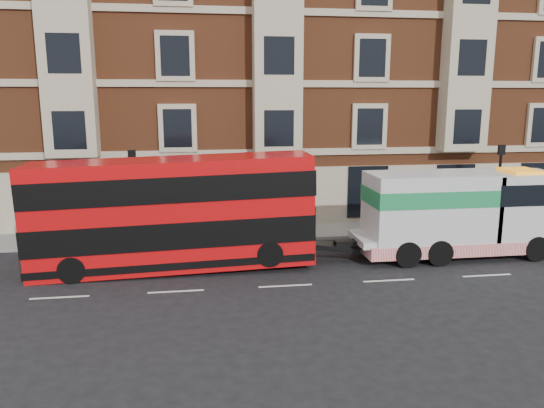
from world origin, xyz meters
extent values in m
plane|color=black|center=(0.00, 0.00, 0.00)|extent=(120.00, 120.00, 0.00)
cube|color=slate|center=(0.00, 7.50, 0.07)|extent=(90.00, 3.00, 0.15)
cube|color=brown|center=(0.50, 15.00, 9.00)|extent=(45.00, 12.00, 18.00)
cylinder|color=black|center=(-6.00, 6.20, 2.15)|extent=(0.14, 0.14, 4.00)
cube|color=black|center=(-6.00, 6.20, 4.25)|extent=(0.35, 0.15, 0.50)
cylinder|color=black|center=(12.00, 6.20, 2.15)|extent=(0.14, 0.14, 4.00)
cube|color=black|center=(12.00, 6.20, 4.25)|extent=(0.35, 0.15, 0.50)
cube|color=red|center=(-4.12, 2.59, 2.32)|extent=(11.05, 2.47, 4.34)
cube|color=black|center=(-4.12, 2.59, 1.68)|extent=(11.09, 2.53, 1.04)
cube|color=black|center=(-4.12, 2.59, 3.45)|extent=(11.09, 2.53, 0.99)
cylinder|color=black|center=(-7.87, 1.48, 0.51)|extent=(1.03, 0.32, 1.03)
cylinder|color=black|center=(-7.87, 3.71, 0.51)|extent=(1.03, 0.32, 1.03)
cylinder|color=black|center=(-0.37, 1.48, 0.81)|extent=(1.03, 0.32, 1.03)
cylinder|color=black|center=(-0.37, 3.71, 0.81)|extent=(1.03, 0.32, 1.03)
cube|color=silver|center=(7.88, 2.59, 0.94)|extent=(8.88, 2.27, 0.30)
cube|color=silver|center=(10.74, 2.59, 2.22)|extent=(3.16, 2.47, 2.86)
cube|color=silver|center=(6.69, 2.59, 2.27)|extent=(5.33, 2.47, 2.86)
cube|color=#1D8347|center=(6.69, 2.59, 2.76)|extent=(5.38, 2.51, 0.69)
cube|color=red|center=(7.68, 2.59, 0.59)|extent=(7.89, 2.53, 0.54)
cylinder|color=black|center=(11.04, 1.48, 0.54)|extent=(1.09, 0.35, 1.09)
cylinder|color=black|center=(11.04, 3.71, 0.54)|extent=(1.09, 0.35, 1.09)
cylinder|color=black|center=(6.69, 1.48, 0.54)|extent=(1.09, 0.39, 1.09)
cylinder|color=black|center=(6.69, 3.71, 0.54)|extent=(1.09, 0.39, 1.09)
cylinder|color=black|center=(5.31, 1.48, 0.54)|extent=(1.09, 0.39, 1.09)
cylinder|color=black|center=(5.31, 3.71, 0.54)|extent=(1.09, 0.39, 1.09)
imported|color=#181E30|center=(-5.92, 6.58, 0.98)|extent=(0.63, 0.43, 1.67)
camera|label=1|loc=(-3.17, -18.32, 6.92)|focal=35.00mm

